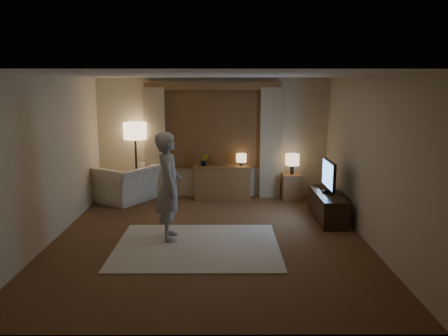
{
  "coord_description": "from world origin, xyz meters",
  "views": [
    {
      "loc": [
        0.22,
        -6.72,
        2.47
      ],
      "look_at": [
        0.24,
        0.6,
        1.05
      ],
      "focal_mm": 35.0,
      "sensor_mm": 36.0,
      "label": 1
    }
  ],
  "objects_px": {
    "armchair": "(127,183)",
    "side_table": "(291,187)",
    "sideboard": "(223,183)",
    "tv_stand": "(327,206)",
    "person": "(169,186)"
  },
  "relations": [
    {
      "from": "sideboard",
      "to": "person",
      "type": "bearing_deg",
      "value": -108.62
    },
    {
      "from": "sideboard",
      "to": "armchair",
      "type": "distance_m",
      "value": 2.05
    },
    {
      "from": "side_table",
      "to": "tv_stand",
      "type": "xyz_separation_m",
      "value": [
        0.45,
        -1.41,
        -0.03
      ]
    },
    {
      "from": "armchair",
      "to": "tv_stand",
      "type": "xyz_separation_m",
      "value": [
        3.98,
        -1.32,
        -0.14
      ]
    },
    {
      "from": "sideboard",
      "to": "armchair",
      "type": "height_order",
      "value": "armchair"
    },
    {
      "from": "sideboard",
      "to": "person",
      "type": "xyz_separation_m",
      "value": [
        -0.85,
        -2.52,
        0.53
      ]
    },
    {
      "from": "sideboard",
      "to": "person",
      "type": "height_order",
      "value": "person"
    },
    {
      "from": "armchair",
      "to": "side_table",
      "type": "distance_m",
      "value": 3.53
    },
    {
      "from": "person",
      "to": "armchair",
      "type": "bearing_deg",
      "value": 19.21
    },
    {
      "from": "armchair",
      "to": "sideboard",
      "type": "bearing_deg",
      "value": 125.52
    },
    {
      "from": "side_table",
      "to": "person",
      "type": "relative_size",
      "value": 0.33
    },
    {
      "from": "sideboard",
      "to": "tv_stand",
      "type": "relative_size",
      "value": 0.86
    },
    {
      "from": "tv_stand",
      "to": "person",
      "type": "distance_m",
      "value": 3.04
    },
    {
      "from": "armchair",
      "to": "side_table",
      "type": "relative_size",
      "value": 2.12
    },
    {
      "from": "armchair",
      "to": "person",
      "type": "xyz_separation_m",
      "value": [
        1.19,
        -2.37,
        0.49
      ]
    }
  ]
}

